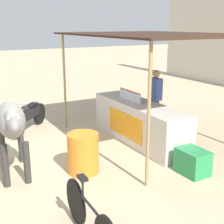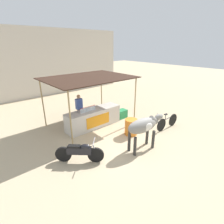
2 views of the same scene
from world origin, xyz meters
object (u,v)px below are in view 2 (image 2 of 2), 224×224
stall_counter (94,118)px  cow (144,126)px  motorcycle_parked (80,152)px  bicycle_leaning (167,122)px  vendor_behind_counter (79,109)px  water_barrel (131,127)px  cooler_box (122,114)px

stall_counter → cow: 3.11m
cow → motorcycle_parked: (-2.40, 0.95, -0.61)m
cow → bicycle_leaning: cow is taller
vendor_behind_counter → motorcycle_parked: 3.37m
water_barrel → bicycle_leaning: (1.89, -0.78, -0.04)m
stall_counter → bicycle_leaning: 3.81m
water_barrel → motorcycle_parked: (-2.96, -0.22, 0.04)m
water_barrel → cow: (-0.56, -1.17, 0.64)m
bicycle_leaning → stall_counter: bearing=135.8°
water_barrel → cow: size_ratio=0.42×
vendor_behind_counter → cooler_box: vendor_behind_counter is taller
vendor_behind_counter → bicycle_leaning: vendor_behind_counter is taller
water_barrel → motorcycle_parked: 2.97m
stall_counter → vendor_behind_counter: 0.92m
cooler_box → stall_counter: bearing=177.1°
vendor_behind_counter → stall_counter: bearing=-63.6°
stall_counter → water_barrel: bearing=-65.8°
bicycle_leaning → cooler_box: bearing=107.2°
stall_counter → cow: cow is taller
motorcycle_parked → cooler_box: bearing=26.3°
water_barrel → vendor_behind_counter: bearing=114.8°
motorcycle_parked → bicycle_leaning: size_ratio=0.82×
bicycle_leaning → vendor_behind_counter: bearing=132.3°
vendor_behind_counter → cow: bearing=-80.2°
water_barrel → cooler_box: bearing=58.4°
motorcycle_parked → bicycle_leaning: bearing=-6.5°
vendor_behind_counter → cow: (0.66, -3.80, 0.18)m
stall_counter → motorcycle_parked: bearing=-135.2°
water_barrel → bicycle_leaning: bicycle_leaning is taller
motorcycle_parked → vendor_behind_counter: bearing=58.6°
cow → stall_counter: bearing=95.3°
cooler_box → motorcycle_parked: bearing=-153.7°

